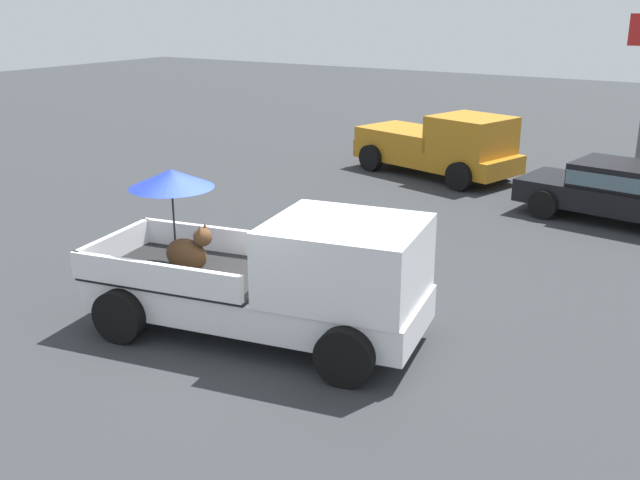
{
  "coord_description": "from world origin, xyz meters",
  "views": [
    {
      "loc": [
        6.26,
        -8.14,
        4.83
      ],
      "look_at": [
        0.17,
        1.49,
        1.1
      ],
      "focal_mm": 41.65,
      "sensor_mm": 36.0,
      "label": 1
    }
  ],
  "objects": [
    {
      "name": "ground_plane",
      "position": [
        0.0,
        0.0,
        0.0
      ],
      "size": [
        80.0,
        80.0,
        0.0
      ],
      "primitive_type": "plane",
      "color": "#2D3033"
    },
    {
      "name": "parked_sedan_near",
      "position": [
        3.34,
        9.1,
        0.74
      ],
      "size": [
        4.5,
        2.41,
        1.33
      ],
      "rotation": [
        0.0,
        0.0,
        3.01
      ],
      "color": "black",
      "rests_on": "ground"
    },
    {
      "name": "pickup_truck_far",
      "position": [
        -1.86,
        11.11,
        0.87
      ],
      "size": [
        5.11,
        3.13,
        1.8
      ],
      "rotation": [
        0.0,
        0.0,
        -0.27
      ],
      "color": "black",
      "rests_on": "ground"
    },
    {
      "name": "pickup_truck_main",
      "position": [
        0.41,
        0.08,
        0.98
      ],
      "size": [
        5.31,
        2.99,
        2.4
      ],
      "rotation": [
        0.0,
        0.0,
        0.19
      ],
      "color": "black",
      "rests_on": "ground"
    }
  ]
}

